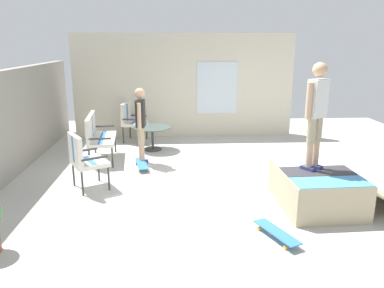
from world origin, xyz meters
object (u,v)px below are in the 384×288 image
object	(u,v)px
person_watching	(141,121)
skateboard_spare	(277,232)
patio_chair_by_wall	(83,157)
person_skater	(317,109)
skate_ramp	(318,188)
patio_bench	(97,133)
skateboard_by_bench	(142,164)
patio_chair_near_house	(131,118)
patio_table	(152,134)

from	to	relation	value
person_watching	skateboard_spare	size ratio (longest dim) A/B	2.01
patio_chair_by_wall	person_skater	world-z (taller)	person_skater
skate_ramp	skateboard_spare	xyz separation A→B (m)	(-1.00, 0.93, -0.21)
patio_bench	patio_chair_by_wall	world-z (taller)	same
skateboard_spare	skateboard_by_bench	bearing A→B (deg)	33.83
patio_chair_near_house	skateboard_by_bench	xyz separation A→B (m)	(-2.26, -0.45, -0.53)
patio_bench	skateboard_by_bench	world-z (taller)	patio_bench
patio_chair_near_house	skateboard_spare	distance (m)	5.89
patio_table	person_skater	distance (m)	4.43
skate_ramp	patio_bench	xyz separation A→B (m)	(2.64, 3.99, 0.32)
patio_chair_near_house	patio_table	world-z (taller)	patio_chair_near_house
patio_bench	person_skater	distance (m)	4.74
patio_table	skateboard_by_bench	distance (m)	1.41
skateboard_spare	patio_bench	bearing A→B (deg)	40.02
person_watching	person_skater	bearing A→B (deg)	-127.69
patio_chair_near_house	skateboard_spare	size ratio (longest dim) A/B	1.25
person_watching	person_skater	distance (m)	3.71
patio_bench	skateboard_spare	distance (m)	4.78
patio_bench	skateboard_by_bench	xyz separation A→B (m)	(-0.59, -1.01, -0.53)
patio_table	skate_ramp	bearing A→B (deg)	-140.49
patio_bench	patio_chair_by_wall	size ratio (longest dim) A/B	1.27
patio_chair_by_wall	patio_table	size ratio (longest dim) A/B	1.13
person_skater	skateboard_by_bench	bearing A→B (deg)	56.07
patio_table	skateboard_spare	bearing A→B (deg)	-156.93
patio_chair_by_wall	skateboard_by_bench	xyz separation A→B (m)	(1.15, -0.92, -0.53)
patio_table	skateboard_by_bench	world-z (taller)	patio_table
skate_ramp	patio_bench	world-z (taller)	patio_bench
person_watching	skateboard_spare	distance (m)	4.03
patio_table	person_watching	distance (m)	1.21
patio_chair_near_house	skateboard_spare	world-z (taller)	patio_chair_near_house
skate_ramp	skateboard_by_bench	size ratio (longest dim) A/B	2.40
patio_chair_by_wall	skateboard_by_bench	world-z (taller)	patio_chair_by_wall
patio_table	skateboard_by_bench	bearing A→B (deg)	173.17
patio_chair_by_wall	person_watching	size ratio (longest dim) A/B	0.62
patio_bench	person_watching	xyz separation A→B (m)	(-0.29, -0.99, 0.33)
patio_bench	person_watching	world-z (taller)	person_watching
patio_table	skateboard_by_bench	xyz separation A→B (m)	(-1.36, 0.16, -0.32)
person_skater	skateboard_by_bench	xyz separation A→B (m)	(1.94, 2.88, -1.48)
patio_bench	patio_chair_near_house	size ratio (longest dim) A/B	1.27
skate_ramp	patio_chair_near_house	distance (m)	5.51
skate_ramp	patio_table	distance (m)	4.42
person_watching	skateboard_by_bench	bearing A→B (deg)	-176.65
skate_ramp	skateboard_by_bench	distance (m)	3.62
patio_bench	patio_table	size ratio (longest dim) A/B	1.44
skate_ramp	patio_table	xyz separation A→B (m)	(3.41, 2.81, 0.11)
person_watching	skateboard_by_bench	distance (m)	0.92
skate_ramp	patio_bench	size ratio (longest dim) A/B	1.52
patio_chair_near_house	person_watching	bearing A→B (deg)	-167.47
patio_chair_near_house	skateboard_by_bench	distance (m)	2.36
skateboard_spare	patio_chair_by_wall	bearing A→B (deg)	57.32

